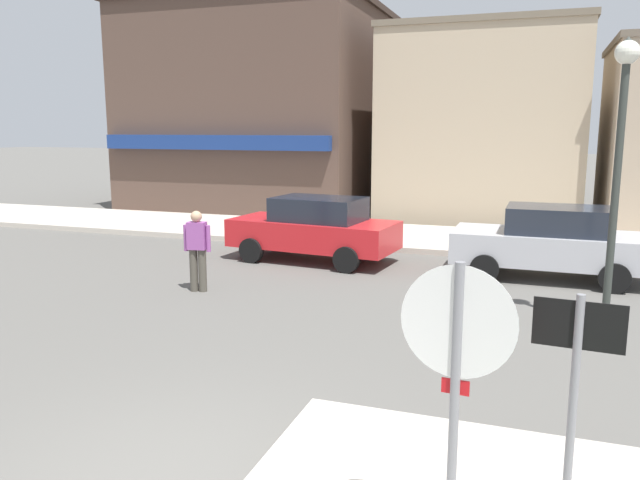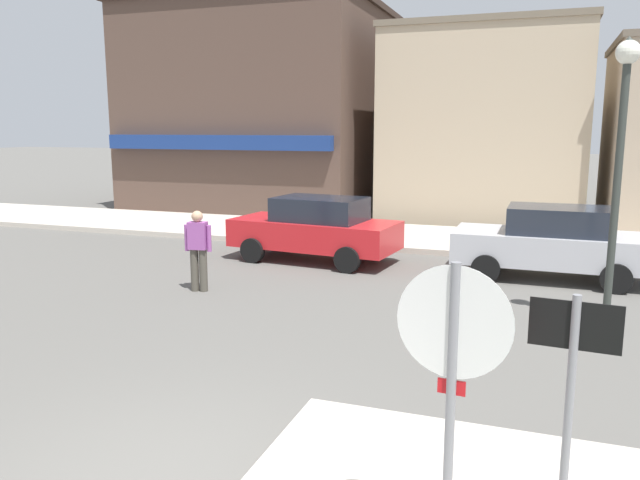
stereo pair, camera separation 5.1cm
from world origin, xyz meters
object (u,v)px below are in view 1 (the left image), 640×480
Objects in this scene: stop_sign at (456,370)px; lamp_post at (620,144)px; one_way_sign at (573,401)px; parked_car_second at (551,242)px; pedestrian_crossing_near at (197,248)px; parked_car_nearest at (315,228)px.

lamp_post is at bearing 75.77° from stop_sign.
one_way_sign is 6.46m from lamp_post.
one_way_sign is 0.52× the size of parked_car_second.
lamp_post is 2.82× the size of pedestrian_crossing_near.
one_way_sign reaches higher than pedestrian_crossing_near.
pedestrian_crossing_near is (-6.58, -3.42, 0.06)m from parked_car_second.
parked_car_nearest is 3.67m from pedestrian_crossing_near.
stop_sign is 0.57× the size of parked_car_second.
stop_sign is 0.83m from one_way_sign.
pedestrian_crossing_near reaches higher than parked_car_second.
parked_car_nearest is at bearing 119.20° from one_way_sign.
lamp_post is (0.83, 6.20, 1.63)m from one_way_sign.
lamp_post reaches higher than parked_car_nearest.
pedestrian_crossing_near is at bearing -152.52° from parked_car_second.
pedestrian_crossing_near is (-7.39, -0.07, -2.09)m from lamp_post.
stop_sign reaches higher than parked_car_nearest.
parked_car_nearest is 2.58× the size of pedestrian_crossing_near.
lamp_post reaches higher than parked_car_second.
one_way_sign is 1.30× the size of pedestrian_crossing_near.
stop_sign reaches higher than parked_car_second.
parked_car_second is at bearing 103.53° from lamp_post.
parked_car_second is at bearing 89.89° from one_way_sign.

